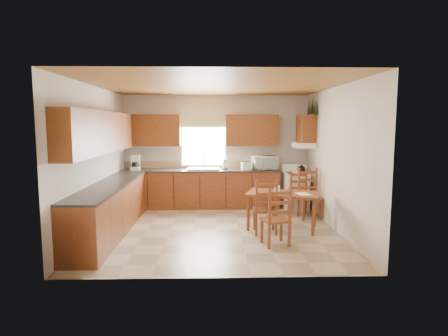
{
  "coord_description": "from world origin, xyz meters",
  "views": [
    {
      "loc": [
        -0.05,
        -6.94,
        2.0
      ],
      "look_at": [
        0.15,
        0.3,
        1.15
      ],
      "focal_mm": 30.0,
      "sensor_mm": 36.0,
      "label": 1
    }
  ],
  "objects_px": {
    "microwave": "(265,163)",
    "chair_near_left": "(265,206)",
    "chair_far_left": "(298,194)",
    "chair_far_right": "(310,194)",
    "dining_table": "(282,211)",
    "chair_near_right": "(276,216)",
    "stove": "(296,192)"
  },
  "relations": [
    {
      "from": "chair_near_right",
      "to": "microwave",
      "type": "bearing_deg",
      "value": -107.4
    },
    {
      "from": "dining_table",
      "to": "chair_near_right",
      "type": "xyz_separation_m",
      "value": [
        -0.29,
        -0.97,
        0.14
      ]
    },
    {
      "from": "microwave",
      "to": "chair_far_right",
      "type": "xyz_separation_m",
      "value": [
        0.82,
        -1.14,
        -0.55
      ]
    },
    {
      "from": "microwave",
      "to": "chair_near_left",
      "type": "distance_m",
      "value": 2.26
    },
    {
      "from": "chair_far_left",
      "to": "stove",
      "type": "bearing_deg",
      "value": 100.63
    },
    {
      "from": "chair_near_right",
      "to": "chair_far_left",
      "type": "height_order",
      "value": "chair_near_right"
    },
    {
      "from": "chair_near_right",
      "to": "chair_far_left",
      "type": "xyz_separation_m",
      "value": [
        0.83,
        2.07,
        -0.02
      ]
    },
    {
      "from": "microwave",
      "to": "chair_far_left",
      "type": "xyz_separation_m",
      "value": [
        0.63,
        -0.8,
        -0.61
      ]
    },
    {
      "from": "stove",
      "to": "microwave",
      "type": "distance_m",
      "value": 1.01
    },
    {
      "from": "microwave",
      "to": "dining_table",
      "type": "distance_m",
      "value": 2.03
    },
    {
      "from": "microwave",
      "to": "chair_near_right",
      "type": "distance_m",
      "value": 2.93
    },
    {
      "from": "dining_table",
      "to": "chair_near_right",
      "type": "bearing_deg",
      "value": -89.23
    },
    {
      "from": "dining_table",
      "to": "stove",
      "type": "bearing_deg",
      "value": 86.2
    },
    {
      "from": "stove",
      "to": "dining_table",
      "type": "bearing_deg",
      "value": -105.15
    },
    {
      "from": "stove",
      "to": "microwave",
      "type": "height_order",
      "value": "microwave"
    },
    {
      "from": "chair_near_left",
      "to": "chair_far_left",
      "type": "height_order",
      "value": "chair_near_left"
    },
    {
      "from": "dining_table",
      "to": "chair_far_right",
      "type": "xyz_separation_m",
      "value": [
        0.73,
        0.76,
        0.18
      ]
    },
    {
      "from": "chair_near_right",
      "to": "chair_near_left",
      "type": "bearing_deg",
      "value": -97.16
    },
    {
      "from": "chair_near_left",
      "to": "chair_near_right",
      "type": "height_order",
      "value": "chair_near_left"
    },
    {
      "from": "chair_near_left",
      "to": "chair_far_left",
      "type": "xyz_separation_m",
      "value": [
        0.91,
        1.37,
        -0.03
      ]
    },
    {
      "from": "microwave",
      "to": "chair_near_right",
      "type": "relative_size",
      "value": 0.55
    },
    {
      "from": "microwave",
      "to": "chair_near_right",
      "type": "height_order",
      "value": "microwave"
    },
    {
      "from": "dining_table",
      "to": "chair_near_right",
      "type": "distance_m",
      "value": 1.02
    },
    {
      "from": "microwave",
      "to": "dining_table",
      "type": "bearing_deg",
      "value": -102.29
    },
    {
      "from": "microwave",
      "to": "chair_far_left",
      "type": "distance_m",
      "value": 1.18
    },
    {
      "from": "chair_near_left",
      "to": "chair_far_right",
      "type": "distance_m",
      "value": 1.5
    },
    {
      "from": "microwave",
      "to": "chair_near_right",
      "type": "xyz_separation_m",
      "value": [
        -0.2,
        -2.87,
        -0.59
      ]
    },
    {
      "from": "microwave",
      "to": "chair_near_left",
      "type": "bearing_deg",
      "value": -112.23
    },
    {
      "from": "chair_near_right",
      "to": "chair_far_right",
      "type": "relative_size",
      "value": 0.93
    },
    {
      "from": "chair_near_left",
      "to": "chair_near_right",
      "type": "bearing_deg",
      "value": 96.62
    },
    {
      "from": "chair_near_left",
      "to": "chair_far_left",
      "type": "distance_m",
      "value": 1.64
    },
    {
      "from": "microwave",
      "to": "dining_table",
      "type": "height_order",
      "value": "microwave"
    }
  ]
}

